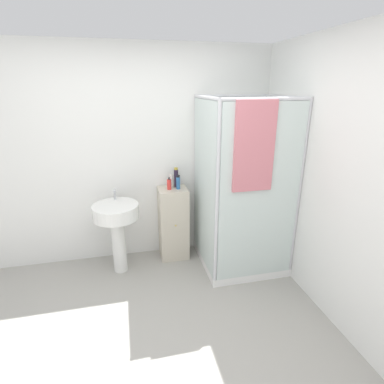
{
  "coord_description": "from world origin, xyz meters",
  "views": [
    {
      "loc": [
        -0.07,
        -1.81,
        2.05
      ],
      "look_at": [
        0.6,
        1.13,
        0.97
      ],
      "focal_mm": 28.0,
      "sensor_mm": 36.0,
      "label": 1
    }
  ],
  "objects": [
    {
      "name": "wall_back",
      "position": [
        0.0,
        1.7,
        1.25
      ],
      "size": [
        6.4,
        0.06,
        2.5
      ],
      "primitive_type": "cube",
      "color": "white",
      "rests_on": "ground_plane"
    },
    {
      "name": "shampoo_bottle_blue",
      "position": [
        0.52,
        1.49,
        0.98
      ],
      "size": [
        0.05,
        0.05,
        0.17
      ],
      "color": "#2D66A3",
      "rests_on": "vanity_cabinet"
    },
    {
      "name": "shampoo_bottle_tall_black",
      "position": [
        0.51,
        1.57,
        1.01
      ],
      "size": [
        0.05,
        0.05,
        0.24
      ],
      "color": "#281E33",
      "rests_on": "vanity_cabinet"
    },
    {
      "name": "lotion_bottle_white",
      "position": [
        0.45,
        1.58,
        0.98
      ],
      "size": [
        0.04,
        0.04,
        0.19
      ],
      "color": "white",
      "rests_on": "vanity_cabinet"
    },
    {
      "name": "soap_dispenser",
      "position": [
        0.41,
        1.5,
        0.96
      ],
      "size": [
        0.05,
        0.05,
        0.15
      ],
      "color": "red",
      "rests_on": "vanity_cabinet"
    },
    {
      "name": "wall_right",
      "position": [
        1.7,
        0.0,
        1.25
      ],
      "size": [
        0.06,
        6.4,
        2.5
      ],
      "primitive_type": "cube",
      "color": "white",
      "rests_on": "ground_plane"
    },
    {
      "name": "vanity_cabinet",
      "position": [
        0.45,
        1.51,
        0.45
      ],
      "size": [
        0.34,
        0.34,
        0.9
      ],
      "color": "beige",
      "rests_on": "ground_plane"
    },
    {
      "name": "ground_plane",
      "position": [
        0.0,
        0.0,
        0.0
      ],
      "size": [
        12.0,
        12.0,
        0.0
      ],
      "primitive_type": "plane",
      "color": "#9E9B93"
    },
    {
      "name": "shower_enclosure",
      "position": [
        1.14,
        1.12,
        0.54
      ],
      "size": [
        0.92,
        0.95,
        1.95
      ],
      "color": "white",
      "rests_on": "ground_plane"
    },
    {
      "name": "sink",
      "position": [
        -0.21,
        1.32,
        0.62
      ],
      "size": [
        0.5,
        0.5,
        0.95
      ],
      "color": "white",
      "rests_on": "ground_plane"
    }
  ]
}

